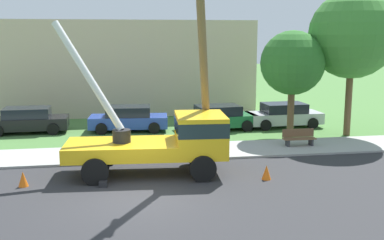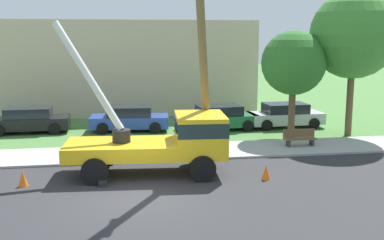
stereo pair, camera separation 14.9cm
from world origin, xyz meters
TOP-DOWN VIEW (x-y plane):
  - ground_plane at (0.00, 12.00)m, footprint 120.00×120.00m
  - road_asphalt at (0.00, 0.00)m, footprint 80.00×8.84m
  - sidewalk_strip at (0.00, 5.96)m, footprint 80.00×3.08m
  - utility_truck at (1.26, 2.77)m, footprint 6.74×3.22m
  - leaning_utility_pole at (2.76, 3.16)m, footprint 1.51×4.00m
  - traffic_cone_ahead at (4.86, 1.33)m, footprint 0.36×0.36m
  - traffic_cone_behind at (-4.09, 1.98)m, footprint 0.36×0.36m
  - parked_sedan_black at (-5.59, 11.88)m, footprint 4.43×2.07m
  - parked_sedan_blue at (0.01, 11.47)m, footprint 4.54×2.27m
  - parked_sedan_green at (5.12, 10.93)m, footprint 4.55×2.29m
  - parked_sedan_silver at (9.20, 11.16)m, footprint 4.45×2.11m
  - park_bench at (8.07, 6.02)m, footprint 1.60×0.45m
  - roadside_tree_near at (11.77, 8.30)m, footprint 4.63×4.63m
  - roadside_tree_far at (8.56, 8.47)m, footprint 3.39×3.39m
  - lowrise_building_backdrop at (-0.05, 18.97)m, footprint 18.00×6.00m

SIDE VIEW (x-z plane):
  - ground_plane at x=0.00m, z-range 0.00..0.00m
  - road_asphalt at x=0.00m, z-range 0.00..0.01m
  - sidewalk_strip at x=0.00m, z-range 0.00..0.10m
  - traffic_cone_ahead at x=4.86m, z-range 0.00..0.56m
  - traffic_cone_behind at x=-4.09m, z-range 0.00..0.56m
  - park_bench at x=8.07m, z-range 0.01..0.91m
  - parked_sedan_black at x=-5.59m, z-range 0.00..1.42m
  - parked_sedan_blue at x=0.01m, z-range 0.00..1.42m
  - parked_sedan_green at x=5.12m, z-range 0.00..1.42m
  - parked_sedan_silver at x=9.20m, z-range 0.00..1.42m
  - utility_truck at x=1.26m, z-range -1.58..4.40m
  - lowrise_building_backdrop at x=-0.05m, z-range 0.00..6.40m
  - roadside_tree_far at x=8.56m, z-range 1.11..6.79m
  - leaning_utility_pole at x=2.76m, z-range 0.09..8.48m
  - roadside_tree_near at x=11.77m, z-range 1.54..9.27m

